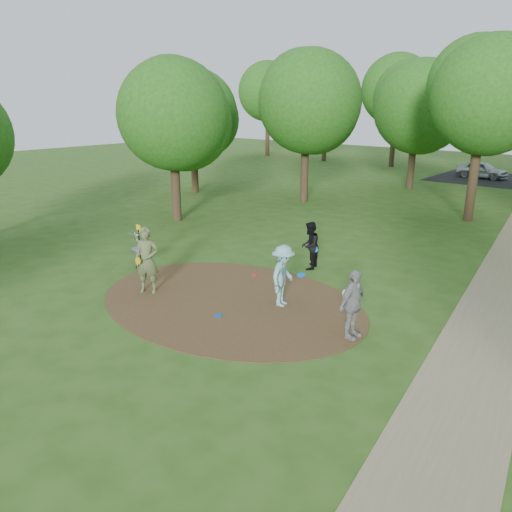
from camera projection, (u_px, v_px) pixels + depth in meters
The scene contains 12 objects.
ground at pixel (230, 301), 14.55m from camera, with size 100.00×100.00×0.00m, color #2D5119.
dirt_clearing at pixel (230, 301), 14.55m from camera, with size 8.40×8.40×0.02m, color #47301C.
footpath at pixel (484, 343), 12.06m from camera, with size 2.00×40.00×0.01m, color #8C7A5B.
player_observer_with_disc at pixel (147, 260), 14.94m from camera, with size 0.89×0.82×2.05m.
player_throwing_with_disc at pixel (283, 276), 14.01m from camera, with size 1.19×1.29×1.78m.
player_walking_with_disc at pixel (310, 246), 17.16m from camera, with size 0.85×0.97×1.66m.
player_waiting_with_disc at pixel (353, 305), 12.07m from camera, with size 0.54×1.06×1.76m.
disc_ground_blue at pixel (218, 315), 13.53m from camera, with size 0.22×0.22×0.02m, color blue.
disc_ground_red at pixel (254, 275), 16.67m from camera, with size 0.22×0.22×0.02m, color red.
car_left at pixel (482, 170), 37.47m from camera, with size 1.46×3.63×1.24m, color #ADB1B5.
disc_golf_basket at pixel (139, 243), 17.25m from camera, with size 0.63×0.63×1.54m.
tree_ring at pixel (406, 114), 19.73m from camera, with size 37.36×45.36×8.76m.
Camera 1 is at (9.21, -9.90, 5.60)m, focal length 35.00 mm.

